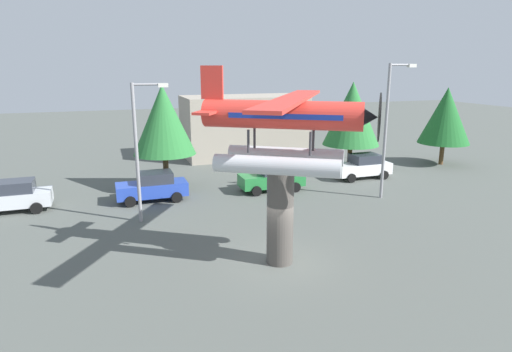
# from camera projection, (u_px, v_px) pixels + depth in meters

# --- Properties ---
(ground_plane) EXTENTS (140.00, 140.00, 0.00)m
(ground_plane) POSITION_uv_depth(u_px,v_px,m) (279.00, 262.00, 18.42)
(ground_plane) COLOR #515651
(display_pedestal) EXTENTS (1.10, 1.10, 4.01)m
(display_pedestal) POSITION_uv_depth(u_px,v_px,m) (280.00, 217.00, 17.93)
(display_pedestal) COLOR #4C4742
(display_pedestal) RESTS_ON ground
(floatplane_monument) EXTENTS (7.02, 9.34, 4.00)m
(floatplane_monument) POSITION_uv_depth(u_px,v_px,m) (285.00, 127.00, 17.00)
(floatplane_monument) COLOR silver
(floatplane_monument) RESTS_ON display_pedestal
(car_near_silver) EXTENTS (4.20, 2.02, 1.76)m
(car_near_silver) POSITION_uv_depth(u_px,v_px,m) (12.00, 196.00, 24.61)
(car_near_silver) COLOR silver
(car_near_silver) RESTS_ON ground
(car_mid_blue) EXTENTS (4.20, 2.02, 1.76)m
(car_mid_blue) POSITION_uv_depth(u_px,v_px,m) (153.00, 186.00, 26.62)
(car_mid_blue) COLOR #2847B7
(car_mid_blue) RESTS_ON ground
(car_far_green) EXTENTS (4.20, 2.02, 1.76)m
(car_far_green) POSITION_uv_depth(u_px,v_px,m) (272.00, 177.00, 28.79)
(car_far_green) COLOR #237A38
(car_far_green) RESTS_ON ground
(car_distant_white) EXTENTS (4.20, 2.02, 1.76)m
(car_distant_white) POSITION_uv_depth(u_px,v_px,m) (362.00, 166.00, 31.98)
(car_distant_white) COLOR white
(car_distant_white) RESTS_ON ground
(streetlight_primary) EXTENTS (1.84, 0.28, 7.20)m
(streetlight_primary) POSITION_uv_depth(u_px,v_px,m) (140.00, 142.00, 22.26)
(streetlight_primary) COLOR gray
(streetlight_primary) RESTS_ON ground
(streetlight_secondary) EXTENTS (1.84, 0.28, 8.15)m
(streetlight_secondary) POSITION_uv_depth(u_px,v_px,m) (389.00, 122.00, 26.30)
(streetlight_secondary) COLOR gray
(streetlight_secondary) RESTS_ON ground
(storefront_building) EXTENTS (10.75, 5.53, 5.39)m
(storefront_building) POSITION_uv_depth(u_px,v_px,m) (244.00, 126.00, 39.65)
(storefront_building) COLOR #9E9384
(storefront_building) RESTS_ON ground
(tree_east) EXTENTS (4.01, 4.01, 6.87)m
(tree_east) POSITION_uv_depth(u_px,v_px,m) (163.00, 120.00, 28.00)
(tree_east) COLOR brown
(tree_east) RESTS_ON ground
(tree_center_back) EXTENTS (4.26, 4.26, 6.87)m
(tree_center_back) POSITION_uv_depth(u_px,v_px,m) (352.00, 114.00, 32.93)
(tree_center_back) COLOR brown
(tree_center_back) RESTS_ON ground
(tree_far_east) EXTENTS (4.09, 4.09, 6.33)m
(tree_far_east) POSITION_uv_depth(u_px,v_px,m) (446.00, 116.00, 35.65)
(tree_far_east) COLOR brown
(tree_far_east) RESTS_ON ground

